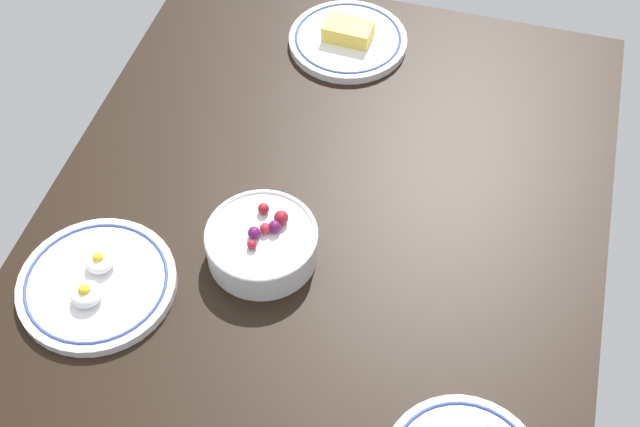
{
  "coord_description": "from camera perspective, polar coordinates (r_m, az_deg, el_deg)",
  "views": [
    {
      "loc": [
        74.34,
        20.57,
        105.87
      ],
      "look_at": [
        0.0,
        0.0,
        6.0
      ],
      "focal_mm": 46.55,
      "sensor_mm": 36.0,
      "label": 1
    }
  ],
  "objects": [
    {
      "name": "bowl_berries",
      "position": [
        1.22,
        -4.0,
        -2.02
      ],
      "size": [
        16.65,
        16.65,
        7.27
      ],
      "color": "silver",
      "rests_on": "dining_table"
    },
    {
      "name": "dining_table",
      "position": [
        1.29,
        -0.0,
        -1.08
      ],
      "size": [
        111.37,
        86.48,
        4.0
      ],
      "primitive_type": "cube",
      "color": "black",
      "rests_on": "ground"
    },
    {
      "name": "plate_eggs",
      "position": [
        1.24,
        -15.11,
        -4.66
      ],
      "size": [
        22.98,
        22.98,
        4.76
      ],
      "color": "silver",
      "rests_on": "dining_table"
    },
    {
      "name": "plate_cheese",
      "position": [
        1.55,
        1.93,
        11.91
      ],
      "size": [
        21.72,
        21.72,
        4.55
      ],
      "color": "silver",
      "rests_on": "dining_table"
    }
  ]
}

